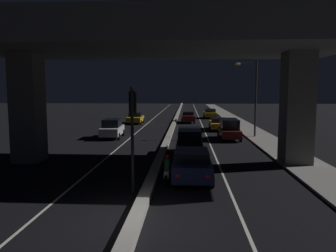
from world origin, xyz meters
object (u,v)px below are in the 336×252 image
car_taxi_yellow_fourth (218,124)px  pedestrian_on_sidewalk (311,147)px  traffic_light_left_of_median (133,121)px  motorcycle_white_filtering_near (167,171)px  car_black_second (190,141)px  car_dark_red_fifth (188,117)px  car_dark_blue_lead (192,163)px  street_lamp (253,92)px  car_taxi_yellow_second_oncoming (135,118)px  car_dark_red_third (229,129)px  car_taxi_yellow_sixth (210,113)px  car_white_lead_oncoming (112,128)px

car_taxi_yellow_fourth → pedestrian_on_sidewalk: size_ratio=2.61×
traffic_light_left_of_median → motorcycle_white_filtering_near: size_ratio=2.50×
car_black_second → car_dark_red_fifth: car_black_second is taller
car_dark_blue_lead → car_taxi_yellow_fourth: (3.31, 20.85, -0.08)m
traffic_light_left_of_median → street_lamp: street_lamp is taller
car_taxi_yellow_second_oncoming → motorcycle_white_filtering_near: (6.05, -28.21, -0.14)m
traffic_light_left_of_median → motorcycle_white_filtering_near: 3.31m
car_dark_red_third → car_taxi_yellow_sixth: (-0.19, 22.79, -0.21)m
motorcycle_white_filtering_near → pedestrian_on_sidewalk: bearing=-58.1°
car_black_second → motorcycle_white_filtering_near: bearing=171.0°
traffic_light_left_of_median → car_taxi_yellow_fourth: bearing=75.7°
car_white_lead_oncoming → motorcycle_white_filtering_near: (6.13, -14.84, -0.31)m
street_lamp → car_taxi_yellow_second_oncoming: 18.49m
car_dark_red_third → pedestrian_on_sidewalk: pedestrian_on_sidewalk is taller
car_white_lead_oncoming → car_dark_blue_lead: bearing=24.9°
motorcycle_white_filtering_near → car_black_second: bearing=-6.1°
car_dark_red_fifth → pedestrian_on_sidewalk: size_ratio=2.27×
street_lamp → car_taxi_yellow_fourth: size_ratio=1.51×
car_taxi_yellow_sixth → car_taxi_yellow_fourth: bearing=178.2°
car_dark_red_third → car_taxi_yellow_second_oncoming: car_dark_red_third is taller
street_lamp → car_dark_red_fifth: street_lamp is taller
street_lamp → car_white_lead_oncoming: 13.65m
car_taxi_yellow_sixth → motorcycle_white_filtering_near: car_taxi_yellow_sixth is taller
car_dark_red_fifth → car_taxi_yellow_second_oncoming: size_ratio=0.96×
car_dark_blue_lead → street_lamp: bearing=-21.9°
street_lamp → car_dark_red_third: street_lamp is taller
car_dark_blue_lead → car_taxi_yellow_sixth: bearing=-5.8°
pedestrian_on_sidewalk → car_taxi_yellow_fourth: bearing=103.5°
car_dark_red_fifth → car_white_lead_oncoming: (-7.20, -14.89, 0.15)m
car_dark_blue_lead → car_taxi_yellow_second_oncoming: size_ratio=1.09×
car_taxi_yellow_sixth → car_dark_red_third: bearing=179.1°
car_dark_blue_lead → pedestrian_on_sidewalk: size_ratio=2.57×
car_black_second → motorcycle_white_filtering_near: size_ratio=2.57×
car_black_second → pedestrian_on_sidewalk: bearing=-106.6°
car_white_lead_oncoming → pedestrian_on_sidewalk: bearing=52.8°
car_taxi_yellow_fourth → car_dark_red_third: bearing=-175.8°
motorcycle_white_filtering_near → car_dark_blue_lead: bearing=-53.6°
street_lamp → car_black_second: 11.07m
car_taxi_yellow_fourth → car_taxi_yellow_second_oncoming: car_taxi_yellow_second_oncoming is taller
street_lamp → car_dark_blue_lead: size_ratio=1.53×
traffic_light_left_of_median → car_dark_red_fifth: bearing=85.4°
traffic_light_left_of_median → car_dark_red_fifth: (2.49, 31.25, -2.41)m
car_dark_blue_lead → car_taxi_yellow_sixth: car_dark_blue_lead is taller
car_dark_red_fifth → car_taxi_yellow_sixth: size_ratio=1.02×
street_lamp → car_taxi_yellow_sixth: size_ratio=1.76×
car_dark_blue_lead → pedestrian_on_sidewalk: (7.38, 3.92, 0.25)m
car_taxi_yellow_fourth → motorcycle_white_filtering_near: bearing=170.0°
traffic_light_left_of_median → car_dark_red_fifth: traffic_light_left_of_median is taller
street_lamp → pedestrian_on_sidewalk: (1.50, -10.98, -3.23)m
car_taxi_yellow_fourth → car_taxi_yellow_second_oncoming: (-10.54, 6.59, 0.02)m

